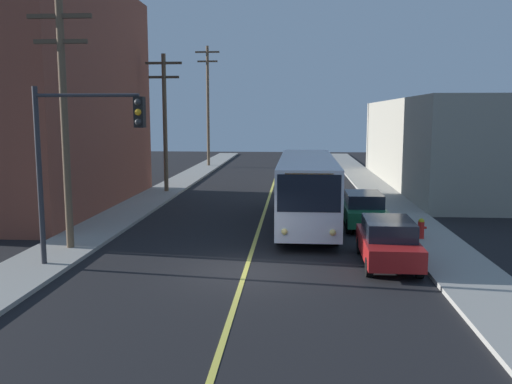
# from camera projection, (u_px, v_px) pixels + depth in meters

# --- Properties ---
(ground_plane) EXTENTS (120.00, 120.00, 0.00)m
(ground_plane) POSITION_uv_depth(u_px,v_px,m) (245.00, 272.00, 18.24)
(ground_plane) COLOR black
(sidewalk_left) EXTENTS (2.50, 90.00, 0.15)m
(sidewalk_left) POSITION_uv_depth(u_px,v_px,m) (126.00, 213.00, 28.62)
(sidewalk_left) COLOR gray
(sidewalk_left) RESTS_ON ground
(sidewalk_right) EXTENTS (2.50, 90.00, 0.15)m
(sidewalk_right) POSITION_uv_depth(u_px,v_px,m) (405.00, 217.00, 27.59)
(sidewalk_right) COLOR gray
(sidewalk_right) RESTS_ON ground
(lane_stripe_center) EXTENTS (0.16, 60.00, 0.01)m
(lane_stripe_center) POSITION_uv_depth(u_px,v_px,m) (268.00, 201.00, 33.05)
(lane_stripe_center) COLOR #D8CC4C
(lane_stripe_center) RESTS_ON ground
(building_left_brick) EXTENTS (10.00, 16.00, 12.52)m
(building_left_brick) POSITION_uv_depth(u_px,v_px,m) (23.00, 96.00, 30.16)
(building_left_brick) COLOR brown
(building_left_brick) RESTS_ON ground
(building_right_warehouse) EXTENTS (12.00, 25.26, 6.31)m
(building_right_warehouse) POSITION_uv_depth(u_px,v_px,m) (472.00, 144.00, 39.61)
(building_right_warehouse) COLOR gray
(building_right_warehouse) RESTS_ON ground
(city_bus) EXTENTS (2.65, 12.18, 3.20)m
(city_bus) POSITION_uv_depth(u_px,v_px,m) (307.00, 187.00, 25.97)
(city_bus) COLOR silver
(city_bus) RESTS_ON ground
(parked_car_red) EXTENTS (1.89, 4.44, 1.62)m
(parked_car_red) POSITION_uv_depth(u_px,v_px,m) (388.00, 241.00, 18.95)
(parked_car_red) COLOR maroon
(parked_car_red) RESTS_ON ground
(parked_car_green) EXTENTS (1.85, 4.41, 1.62)m
(parked_car_green) POSITION_uv_depth(u_px,v_px,m) (363.00, 209.00, 25.43)
(parked_car_green) COLOR #196038
(parked_car_green) RESTS_ON ground
(utility_pole_near) EXTENTS (2.40, 0.28, 9.23)m
(utility_pole_near) POSITION_uv_depth(u_px,v_px,m) (64.00, 114.00, 20.28)
(utility_pole_near) COLOR brown
(utility_pole_near) RESTS_ON sidewalk_left
(utility_pole_mid) EXTENTS (2.40, 0.28, 9.02)m
(utility_pole_mid) POSITION_uv_depth(u_px,v_px,m) (165.00, 116.00, 35.87)
(utility_pole_mid) COLOR brown
(utility_pole_mid) RESTS_ON sidewalk_left
(utility_pole_far) EXTENTS (2.40, 0.28, 11.83)m
(utility_pole_far) POSITION_uv_depth(u_px,v_px,m) (208.00, 101.00, 54.29)
(utility_pole_far) COLOR brown
(utility_pole_far) RESTS_ON sidewalk_left
(traffic_signal_left_corner) EXTENTS (3.75, 0.48, 6.00)m
(traffic_signal_left_corner) POSITION_uv_depth(u_px,v_px,m) (82.00, 143.00, 17.99)
(traffic_signal_left_corner) COLOR #2D2D33
(traffic_signal_left_corner) RESTS_ON sidewalk_left
(fire_hydrant) EXTENTS (0.44, 0.26, 0.84)m
(fire_hydrant) POSITION_uv_depth(u_px,v_px,m) (421.00, 228.00, 22.44)
(fire_hydrant) COLOR red
(fire_hydrant) RESTS_ON sidewalk_right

